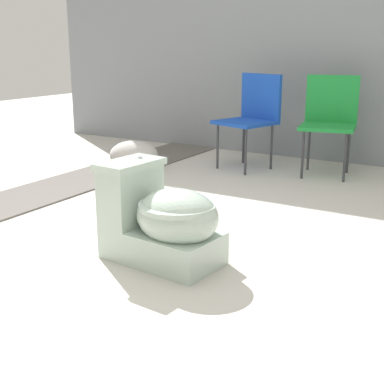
{
  "coord_description": "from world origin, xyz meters",
  "views": [
    {
      "loc": [
        1.72,
        -2.28,
        1.09
      ],
      "look_at": [
        0.27,
        0.16,
        0.3
      ],
      "focal_mm": 50.0,
      "sensor_mm": 36.0,
      "label": 1
    }
  ],
  "objects_px": {
    "folding_chair_middle": "(330,114)",
    "boulder_near": "(134,155)",
    "toilet": "(163,221)",
    "folding_chair_left": "(253,111)"
  },
  "relations": [
    {
      "from": "toilet",
      "to": "folding_chair_left",
      "type": "bearing_deg",
      "value": 108.74
    },
    {
      "from": "toilet",
      "to": "boulder_near",
      "type": "height_order",
      "value": "toilet"
    },
    {
      "from": "folding_chair_middle",
      "to": "folding_chair_left",
      "type": "bearing_deg",
      "value": -90.51
    },
    {
      "from": "folding_chair_left",
      "to": "boulder_near",
      "type": "distance_m",
      "value": 1.14
    },
    {
      "from": "toilet",
      "to": "boulder_near",
      "type": "xyz_separation_m",
      "value": [
        -1.41,
        1.64,
        -0.09
      ]
    },
    {
      "from": "toilet",
      "to": "boulder_near",
      "type": "bearing_deg",
      "value": 136.22
    },
    {
      "from": "folding_chair_middle",
      "to": "toilet",
      "type": "bearing_deg",
      "value": -13.87
    },
    {
      "from": "toilet",
      "to": "folding_chair_left",
      "type": "height_order",
      "value": "folding_chair_left"
    },
    {
      "from": "folding_chair_middle",
      "to": "boulder_near",
      "type": "bearing_deg",
      "value": -75.82
    },
    {
      "from": "toilet",
      "to": "folding_chair_middle",
      "type": "distance_m",
      "value": 2.38
    }
  ]
}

